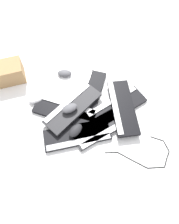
# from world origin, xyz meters

# --- Properties ---
(ground_plane) EXTENTS (3.20, 3.20, 0.00)m
(ground_plane) POSITION_xyz_m (0.00, 0.00, 0.00)
(ground_plane) COLOR white
(keyboard_0) EXTENTS (0.39, 0.44, 0.03)m
(keyboard_0) POSITION_xyz_m (0.24, 0.04, 0.01)
(keyboard_0) COLOR black
(keyboard_0) RESTS_ON ground
(keyboard_1) EXTENTS (0.45, 0.36, 0.03)m
(keyboard_1) POSITION_xyz_m (0.11, 0.17, 0.01)
(keyboard_1) COLOR #232326
(keyboard_1) RESTS_ON ground
(keyboard_2) EXTENTS (0.45, 0.35, 0.03)m
(keyboard_2) POSITION_xyz_m (-0.07, 0.19, 0.01)
(keyboard_2) COLOR black
(keyboard_2) RESTS_ON ground
(keyboard_3) EXTENTS (0.46, 0.23, 0.03)m
(keyboard_3) POSITION_xyz_m (-0.09, -0.03, 0.01)
(keyboard_3) COLOR black
(keyboard_3) RESTS_ON ground
(keyboard_4) EXTENTS (0.20, 0.45, 0.03)m
(keyboard_4) POSITION_xyz_m (0.12, -0.13, 0.01)
(keyboard_4) COLOR black
(keyboard_4) RESTS_ON ground
(keyboard_5) EXTENTS (0.45, 0.36, 0.03)m
(keyboard_5) POSITION_xyz_m (-0.07, 0.23, 0.04)
(keyboard_5) COLOR black
(keyboard_5) RESTS_ON keyboard_2
(keyboard_6) EXTENTS (0.46, 0.27, 0.03)m
(keyboard_6) POSITION_xyz_m (0.08, -0.08, 0.04)
(keyboard_6) COLOR #232326
(keyboard_6) RESTS_ON keyboard_4
(mouse_0) EXTENTS (0.12, 0.12, 0.04)m
(mouse_0) POSITION_xyz_m (0.13, -0.36, 0.02)
(mouse_0) COLOR #B7B7BC
(mouse_0) RESTS_ON ground
(mouse_1) EXTENTS (0.12, 0.09, 0.04)m
(mouse_1) POSITION_xyz_m (0.23, 0.02, 0.05)
(mouse_1) COLOR black
(mouse_1) RESTS_ON keyboard_0
(mouse_2) EXTENTS (0.10, 0.13, 0.04)m
(mouse_2) POSITION_xyz_m (-0.18, -0.29, 0.02)
(mouse_2) COLOR #4C4C51
(mouse_2) RESTS_ON ground
(mouse_3) EXTENTS (0.13, 0.12, 0.04)m
(mouse_3) POSITION_xyz_m (0.11, -0.08, 0.08)
(mouse_3) COLOR #4C4C51
(mouse_3) RESTS_ON keyboard_6
(cable_0) EXTENTS (0.25, 0.38, 0.01)m
(cable_0) POSITION_xyz_m (0.17, 0.50, 0.00)
(cable_0) COLOR black
(cable_0) RESTS_ON ground
(cable_1) EXTENTS (0.19, 0.38, 0.01)m
(cable_1) POSITION_xyz_m (0.19, -0.14, 0.00)
(cable_1) COLOR black
(cable_1) RESTS_ON ground
(cardboard_box) EXTENTS (0.29, 0.30, 0.14)m
(cardboard_box) POSITION_xyz_m (0.05, -0.67, 0.07)
(cardboard_box) COLOR #9E774C
(cardboard_box) RESTS_ON ground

